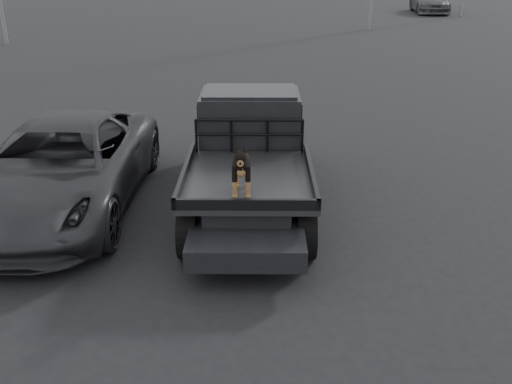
# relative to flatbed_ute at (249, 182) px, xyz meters

# --- Properties ---
(ground) EXTENTS (120.00, 120.00, 0.00)m
(ground) POSITION_rel_flatbed_ute_xyz_m (-0.18, -1.36, -0.46)
(ground) COLOR black
(ground) RESTS_ON ground
(flatbed_ute) EXTENTS (2.00, 5.40, 0.92)m
(flatbed_ute) POSITION_rel_flatbed_ute_xyz_m (0.00, 0.00, 0.00)
(flatbed_ute) COLOR black
(flatbed_ute) RESTS_ON ground
(ute_cab) EXTENTS (1.72, 1.30, 0.88)m
(ute_cab) POSITION_rel_flatbed_ute_xyz_m (0.00, 0.95, 0.90)
(ute_cab) COLOR black
(ute_cab) RESTS_ON flatbed_ute
(headache_rack) EXTENTS (1.80, 0.08, 0.55)m
(headache_rack) POSITION_rel_flatbed_ute_xyz_m (0.00, 0.20, 0.74)
(headache_rack) COLOR black
(headache_rack) RESTS_ON flatbed_ute
(dog) EXTENTS (0.32, 0.60, 0.74)m
(dog) POSITION_rel_flatbed_ute_xyz_m (-0.07, -1.52, 0.83)
(dog) COLOR black
(dog) RESTS_ON flatbed_ute
(parked_suv) EXTENTS (2.47, 5.30, 1.47)m
(parked_suv) POSITION_rel_flatbed_ute_xyz_m (-3.10, -0.04, 0.28)
(parked_suv) COLOR #2A2A2E
(parked_suv) RESTS_ON ground
(distant_car_b) EXTENTS (2.66, 5.56, 1.56)m
(distant_car_b) POSITION_rel_flatbed_ute_xyz_m (12.10, 33.42, 0.32)
(distant_car_b) COLOR #47484C
(distant_car_b) RESTS_ON ground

